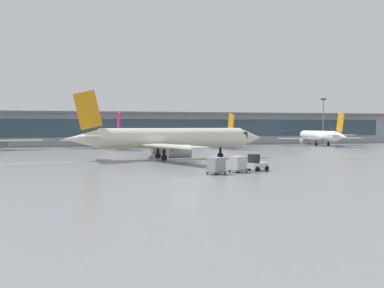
{
  "coord_description": "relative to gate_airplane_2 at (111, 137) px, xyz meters",
  "views": [
    {
      "loc": [
        -11.71,
        -45.13,
        5.69
      ],
      "look_at": [
        5.28,
        17.07,
        3.0
      ],
      "focal_mm": 41.89,
      "sensor_mm": 36.0,
      "label": 1
    }
  ],
  "objects": [
    {
      "name": "ground_plane",
      "position": [
        1.67,
        -68.97,
        -2.67
      ],
      "size": [
        400.0,
        400.0,
        0.0
      ],
      "primitive_type": "plane",
      "color": "slate"
    },
    {
      "name": "taxiway_centreline_stripe",
      "position": [
        6.68,
        -42.42,
        -2.67
      ],
      "size": [
        109.96,
        3.66,
        0.01
      ],
      "primitive_type": "cube",
      "rotation": [
        0.0,
        0.0,
        0.03
      ],
      "color": "yellow",
      "rests_on": "ground_plane"
    },
    {
      "name": "terminal_concourse",
      "position": [
        1.67,
        18.75,
        2.24
      ],
      "size": [
        190.04,
        11.0,
        9.6
      ],
      "color": "#B2B7BC",
      "rests_on": "ground_plane"
    },
    {
      "name": "gate_airplane_2",
      "position": [
        0.0,
        0.0,
        0.0
      ],
      "size": [
        24.96,
        26.93,
        8.92
      ],
      "rotation": [
        0.0,
        0.0,
        1.65
      ],
      "color": "silver",
      "rests_on": "ground_plane"
    },
    {
      "name": "gate_airplane_3",
      "position": [
        26.02,
        -3.99,
        -0.1
      ],
      "size": [
        24.05,
        25.95,
        8.59
      ],
      "rotation": [
        0.0,
        0.0,
        1.65
      ],
      "color": "white",
      "rests_on": "ground_plane"
    },
    {
      "name": "gate_airplane_4",
      "position": [
        58.01,
        -2.11,
        0.05
      ],
      "size": [
        25.41,
        27.38,
        9.07
      ],
      "rotation": [
        0.0,
        0.0,
        1.51
      ],
      "color": "white",
      "rests_on": "ground_plane"
    },
    {
      "name": "taxiing_regional_jet",
      "position": [
        6.24,
        -40.44,
        0.73
      ],
      "size": [
        34.27,
        31.9,
        11.36
      ],
      "rotation": [
        0.0,
        0.0,
        0.03
      ],
      "color": "silver",
      "rests_on": "ground_plane"
    },
    {
      "name": "baggage_tug",
      "position": [
        12.56,
        -62.22,
        -1.78
      ],
      "size": [
        2.94,
        2.37,
        2.1
      ],
      "rotation": [
        0.0,
        0.0,
        0.39
      ],
      "color": "silver",
      "rests_on": "ground_plane"
    },
    {
      "name": "cargo_dolly_lead",
      "position": [
        9.56,
        -63.46,
        -1.62
      ],
      "size": [
        2.55,
        2.28,
        1.94
      ],
      "rotation": [
        0.0,
        0.0,
        0.39
      ],
      "color": "#595B60",
      "rests_on": "ground_plane"
    },
    {
      "name": "cargo_dolly_trailing",
      "position": [
        6.36,
        -64.78,
        -1.62
      ],
      "size": [
        2.55,
        2.28,
        1.94
      ],
      "rotation": [
        0.0,
        0.0,
        0.39
      ],
      "color": "#595B60",
      "rests_on": "ground_plane"
    },
    {
      "name": "apron_light_mast_1",
      "position": [
        66.33,
        9.98,
        5.07
      ],
      "size": [
        1.8,
        0.36,
        14.12
      ],
      "color": "gray",
      "rests_on": "ground_plane"
    }
  ]
}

